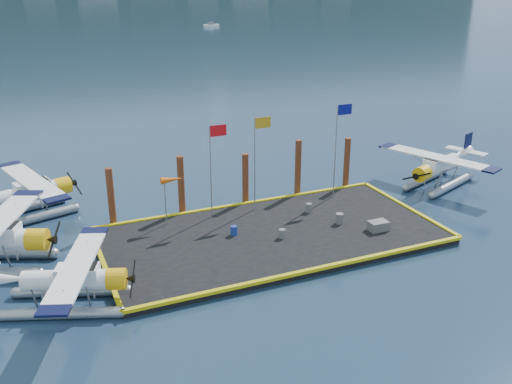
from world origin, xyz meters
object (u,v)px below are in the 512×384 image
seaplane_a (71,283)px  drum_4 (309,208)px  seaplane_d (438,169)px  piling_4 (347,165)px  seaplane_c (27,196)px  flagpole_blue (339,137)px  windsock (172,181)px  piling_0 (111,199)px  drum_2 (339,219)px  drum_0 (234,230)px  drum_1 (282,234)px  crate (378,226)px  flagpole_yellow (258,150)px  flagpole_red (213,157)px  piling_2 (245,181)px  piling_1 (181,187)px  piling_3 (298,170)px

seaplane_a → drum_4: (15.49, 4.99, -0.62)m
seaplane_d → piling_4: (-6.71, 2.04, 0.58)m
seaplane_c → flagpole_blue: flagpole_blue is taller
drum_4 → windsock: size_ratio=0.19×
piling_0 → drum_2: bearing=-24.0°
seaplane_d → drum_0: size_ratio=15.76×
windsock → piling_4: piling_4 is taller
seaplane_a → drum_4: 16.29m
drum_1 → crate: bearing=-13.0°
seaplane_d → flagpole_yellow: size_ratio=1.45×
seaplane_a → flagpole_yellow: size_ratio=1.36×
seaplane_c → piling_0: (4.74, -4.01, 0.54)m
drum_4 → flagpole_red: 7.16m
drum_0 → drum_4: 5.91m
piling_0 → piling_2: 9.00m
flagpole_blue → crate: bearing=-95.6°
drum_4 → piling_0: bearing=164.2°
seaplane_d → crate: seaplane_d is taller
seaplane_d → drum_0: 17.64m
seaplane_d → flagpole_yellow: (-14.51, 0.44, 3.09)m
drum_2 → crate: size_ratio=0.57×
flagpole_red → piling_2: flagpole_red is taller
seaplane_d → drum_1: (-14.94, -4.20, -0.75)m
piling_4 → drum_0: bearing=-156.2°
seaplane_c → seaplane_d: bearing=61.5°
flagpole_blue → piling_0: bearing=174.0°
seaplane_a → flagpole_blue: 20.11m
seaplane_c → piling_1: bearing=50.1°
seaplane_c → seaplane_d: size_ratio=1.05×
drum_0 → piling_1: size_ratio=0.14×
drum_2 → piling_1: bearing=145.7°
flagpole_yellow → windsock: bearing=180.0°
drum_0 → windsock: size_ratio=0.18×
windsock → crate: bearing=-28.3°
drum_1 → piling_3: 7.68m
drum_0 → piling_4: size_ratio=0.14×
windsock → piling_2: 5.90m
seaplane_c → piling_3: piling_3 is taller
crate → piling_2: (-5.61, 7.58, 1.21)m
drum_2 → flagpole_blue: size_ratio=0.10×
drum_2 → flagpole_yellow: 6.78m
seaplane_c → drum_1: 16.98m
seaplane_d → crate: size_ratio=7.71×
drum_2 → flagpole_blue: (2.23, 4.18, 3.95)m
windsock → drum_1: bearing=-41.2°
seaplane_c → piling_3: bearing=60.8°
windsock → piling_3: bearing=9.5°
piling_0 → piling_2: bearing=0.0°
piling_4 → flagpole_blue: bearing=-138.4°
piling_2 → flagpole_yellow: bearing=-82.8°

